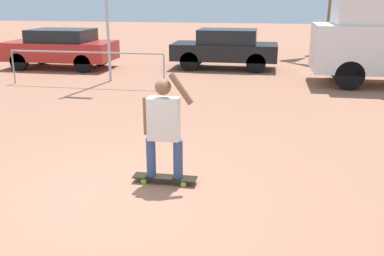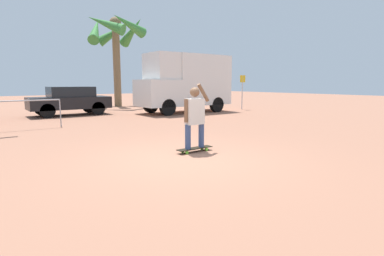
% 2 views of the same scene
% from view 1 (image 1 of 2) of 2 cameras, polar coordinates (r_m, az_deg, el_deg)
% --- Properties ---
extents(ground_plane, '(80.00, 80.00, 0.00)m').
position_cam_1_polar(ground_plane, '(6.30, -10.01, -8.35)').
color(ground_plane, '#A36B51').
extents(skateboard, '(0.96, 0.22, 0.10)m').
position_cam_1_polar(skateboard, '(6.47, -3.64, -6.65)').
color(skateboard, black).
rests_on(skateboard, ground_plane).
extents(person_skateboarder, '(0.74, 0.23, 1.58)m').
position_cam_1_polar(person_skateboarder, '(6.17, -3.80, 0.70)').
color(person_skateboarder, '#384C7A').
rests_on(person_skateboarder, skateboard).
extents(parked_car_black, '(3.96, 1.73, 1.49)m').
position_cam_1_polar(parked_car_black, '(16.61, 4.48, 10.60)').
color(parked_car_black, black).
rests_on(parked_car_black, ground_plane).
extents(parked_car_red, '(4.10, 1.91, 1.49)m').
position_cam_1_polar(parked_car_red, '(17.45, -17.09, 10.23)').
color(parked_car_red, black).
rests_on(parked_car_red, ground_plane).
extents(plaza_railing_segment, '(4.97, 0.05, 1.08)m').
position_cam_1_polar(plaza_railing_segment, '(13.62, -14.03, 9.23)').
color(plaza_railing_segment, '#99999E').
rests_on(plaza_railing_segment, ground_plane).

